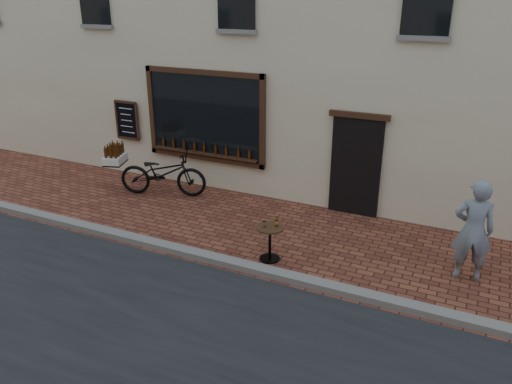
% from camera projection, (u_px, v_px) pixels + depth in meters
% --- Properties ---
extents(ground, '(90.00, 90.00, 0.00)m').
position_uv_depth(ground, '(201.00, 264.00, 9.20)').
color(ground, '#56271B').
rests_on(ground, ground).
extents(kerb, '(90.00, 0.25, 0.12)m').
position_uv_depth(kerb, '(206.00, 257.00, 9.34)').
color(kerb, slate).
rests_on(kerb, ground).
extents(cargo_bicycle, '(2.56, 1.41, 1.20)m').
position_uv_depth(cargo_bicycle, '(161.00, 172.00, 12.16)').
color(cargo_bicycle, black).
rests_on(cargo_bicycle, ground).
extents(bistro_table, '(0.53, 0.53, 0.91)m').
position_uv_depth(bistro_table, '(270.00, 236.00, 9.20)').
color(bistro_table, black).
rests_on(bistro_table, ground).
extents(pedestrian, '(0.73, 0.55, 1.84)m').
position_uv_depth(pedestrian, '(473.00, 230.00, 8.44)').
color(pedestrian, slate).
rests_on(pedestrian, ground).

